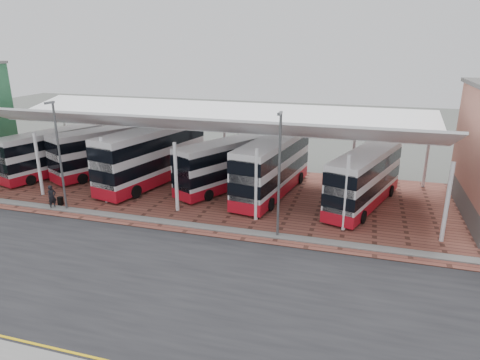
{
  "coord_description": "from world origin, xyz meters",
  "views": [
    {
      "loc": [
        6.87,
        -18.39,
        11.94
      ],
      "look_at": [
        -0.82,
        7.34,
        3.25
      ],
      "focal_mm": 32.0,
      "sensor_mm": 36.0,
      "label": 1
    }
  ],
  "objects_px": {
    "bus_1": "(108,151)",
    "bus_0": "(53,153)",
    "bus_3": "(227,165)",
    "bus_5": "(364,179)",
    "pedestrian": "(52,197)",
    "bus_4": "(272,167)",
    "bus_2": "(153,156)"
  },
  "relations": [
    {
      "from": "bus_0",
      "to": "bus_5",
      "type": "height_order",
      "value": "bus_5"
    },
    {
      "from": "bus_3",
      "to": "bus_4",
      "type": "bearing_deg",
      "value": 22.55
    },
    {
      "from": "bus_1",
      "to": "bus_5",
      "type": "xyz_separation_m",
      "value": [
        23.24,
        -1.9,
        -0.04
      ]
    },
    {
      "from": "bus_4",
      "to": "bus_5",
      "type": "relative_size",
      "value": 1.09
    },
    {
      "from": "bus_5",
      "to": "pedestrian",
      "type": "bearing_deg",
      "value": -144.03
    },
    {
      "from": "bus_1",
      "to": "bus_3",
      "type": "xyz_separation_m",
      "value": [
        12.07,
        -0.93,
        -0.09
      ]
    },
    {
      "from": "bus_1",
      "to": "bus_3",
      "type": "relative_size",
      "value": 1.05
    },
    {
      "from": "bus_3",
      "to": "bus_1",
      "type": "bearing_deg",
      "value": -157.31
    },
    {
      "from": "bus_3",
      "to": "bus_4",
      "type": "height_order",
      "value": "bus_4"
    },
    {
      "from": "bus_0",
      "to": "bus_1",
      "type": "height_order",
      "value": "bus_1"
    },
    {
      "from": "bus_1",
      "to": "bus_4",
      "type": "height_order",
      "value": "bus_4"
    },
    {
      "from": "bus_4",
      "to": "bus_2",
      "type": "bearing_deg",
      "value": -170.38
    },
    {
      "from": "bus_3",
      "to": "bus_5",
      "type": "xyz_separation_m",
      "value": [
        11.16,
        -0.97,
        0.05
      ]
    },
    {
      "from": "bus_2",
      "to": "bus_4",
      "type": "bearing_deg",
      "value": 13.89
    },
    {
      "from": "pedestrian",
      "to": "bus_2",
      "type": "bearing_deg",
      "value": -11.88
    },
    {
      "from": "bus_1",
      "to": "bus_2",
      "type": "relative_size",
      "value": 0.86
    },
    {
      "from": "bus_0",
      "to": "bus_4",
      "type": "distance_m",
      "value": 20.71
    },
    {
      "from": "bus_3",
      "to": "bus_2",
      "type": "bearing_deg",
      "value": -148.76
    },
    {
      "from": "bus_2",
      "to": "bus_5",
      "type": "relative_size",
      "value": 1.16
    },
    {
      "from": "bus_4",
      "to": "bus_5",
      "type": "bearing_deg",
      "value": 3.52
    },
    {
      "from": "bus_1",
      "to": "bus_0",
      "type": "bearing_deg",
      "value": -132.86
    },
    {
      "from": "bus_3",
      "to": "bus_5",
      "type": "height_order",
      "value": "bus_5"
    },
    {
      "from": "pedestrian",
      "to": "bus_5",
      "type": "bearing_deg",
      "value": -54.19
    },
    {
      "from": "bus_0",
      "to": "bus_5",
      "type": "bearing_deg",
      "value": 17.23
    },
    {
      "from": "bus_1",
      "to": "bus_5",
      "type": "relative_size",
      "value": 0.99
    },
    {
      "from": "bus_3",
      "to": "bus_5",
      "type": "bearing_deg",
      "value": 22.12
    },
    {
      "from": "bus_3",
      "to": "bus_4",
      "type": "relative_size",
      "value": 0.87
    },
    {
      "from": "bus_1",
      "to": "pedestrian",
      "type": "distance_m",
      "value": 9.23
    },
    {
      "from": "bus_2",
      "to": "bus_3",
      "type": "bearing_deg",
      "value": 17.14
    },
    {
      "from": "bus_4",
      "to": "pedestrian",
      "type": "height_order",
      "value": "bus_4"
    },
    {
      "from": "bus_2",
      "to": "bus_5",
      "type": "height_order",
      "value": "bus_2"
    },
    {
      "from": "bus_4",
      "to": "bus_5",
      "type": "height_order",
      "value": "bus_4"
    }
  ]
}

